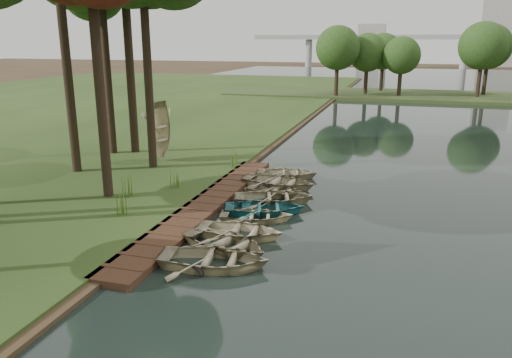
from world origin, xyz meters
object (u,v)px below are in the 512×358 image
(rowboat_0, at_px, (214,257))
(rowboat_1, at_px, (225,241))
(rowboat_2, at_px, (239,229))
(boardwalk, at_px, (206,206))
(stored_rowboat, at_px, (161,155))

(rowboat_0, distance_m, rowboat_1, 1.46)
(rowboat_1, bearing_deg, rowboat_2, 16.65)
(boardwalk, relative_size, rowboat_1, 4.56)
(rowboat_2, bearing_deg, rowboat_0, 177.90)
(boardwalk, bearing_deg, rowboat_1, -59.32)
(rowboat_1, bearing_deg, boardwalk, 51.98)
(rowboat_0, relative_size, rowboat_1, 1.07)
(rowboat_0, height_order, rowboat_1, rowboat_0)
(rowboat_0, bearing_deg, stored_rowboat, 25.47)
(boardwalk, relative_size, stored_rowboat, 4.43)
(stored_rowboat, bearing_deg, boardwalk, -127.54)
(boardwalk, relative_size, rowboat_2, 4.71)
(rowboat_1, bearing_deg, stored_rowboat, 57.88)
(rowboat_1, xyz_separation_m, stored_rowboat, (-8.12, 10.94, 0.26))
(rowboat_1, relative_size, rowboat_2, 1.03)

